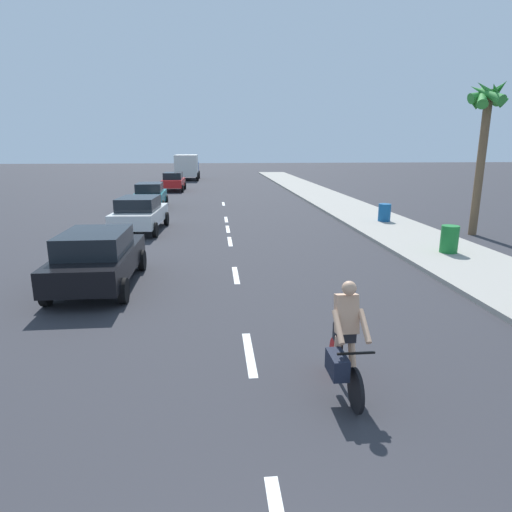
% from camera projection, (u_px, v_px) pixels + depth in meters
% --- Properties ---
extents(ground_plane, '(160.00, 160.00, 0.00)m').
position_uv_depth(ground_plane, '(227.00, 225.00, 21.47)').
color(ground_plane, '#2D2D33').
extents(sidewalk_strip, '(3.60, 80.00, 0.14)m').
position_uv_depth(sidewalk_strip, '(363.00, 215.00, 24.08)').
color(sidewalk_strip, '#9E998E').
rests_on(sidewalk_strip, ground).
extents(lane_stripe_2, '(0.16, 1.80, 0.01)m').
position_uv_depth(lane_stripe_2, '(249.00, 354.00, 8.18)').
color(lane_stripe_2, white).
rests_on(lane_stripe_2, ground).
extents(lane_stripe_3, '(0.16, 1.80, 0.01)m').
position_uv_depth(lane_stripe_3, '(236.00, 275.00, 13.16)').
color(lane_stripe_3, white).
rests_on(lane_stripe_3, ground).
extents(lane_stripe_4, '(0.16, 1.80, 0.01)m').
position_uv_depth(lane_stripe_4, '(230.00, 241.00, 17.79)').
color(lane_stripe_4, white).
rests_on(lane_stripe_4, ground).
extents(lane_stripe_5, '(0.16, 1.80, 0.01)m').
position_uv_depth(lane_stripe_5, '(228.00, 229.00, 20.43)').
color(lane_stripe_5, white).
rests_on(lane_stripe_5, ground).
extents(lane_stripe_6, '(0.16, 1.80, 0.01)m').
position_uv_depth(lane_stripe_6, '(226.00, 219.00, 23.08)').
color(lane_stripe_6, white).
rests_on(lane_stripe_6, ground).
extents(lane_stripe_7, '(0.16, 1.80, 0.01)m').
position_uv_depth(lane_stripe_7, '(223.00, 204.00, 29.33)').
color(lane_stripe_7, white).
rests_on(lane_stripe_7, ground).
extents(cyclist, '(0.62, 1.71, 1.82)m').
position_uv_depth(cyclist, '(344.00, 344.00, 6.69)').
color(cyclist, black).
rests_on(cyclist, ground).
extents(parked_car_black, '(2.03, 4.38, 1.57)m').
position_uv_depth(parked_car_black, '(98.00, 257.00, 11.91)').
color(parked_car_black, black).
rests_on(parked_car_black, ground).
extents(parked_car_white, '(2.21, 4.44, 1.57)m').
position_uv_depth(parked_car_white, '(140.00, 213.00, 19.74)').
color(parked_car_white, white).
rests_on(parked_car_white, ground).
extents(parked_car_teal, '(1.96, 4.09, 1.57)m').
position_uv_depth(parked_car_teal, '(150.00, 195.00, 27.08)').
color(parked_car_teal, '#14727A').
rests_on(parked_car_teal, ground).
extents(parked_car_red, '(1.93, 4.06, 1.57)m').
position_uv_depth(parked_car_red, '(173.00, 181.00, 37.66)').
color(parked_car_red, red).
rests_on(parked_car_red, ground).
extents(delivery_truck, '(2.71, 6.25, 2.80)m').
position_uv_depth(delivery_truck, '(187.00, 166.00, 49.91)').
color(delivery_truck, '#23478C').
rests_on(delivery_truck, ground).
extents(palm_tree_mid, '(1.64, 1.95, 6.57)m').
position_uv_depth(palm_tree_mid, '(487.00, 112.00, 17.93)').
color(palm_tree_mid, brown).
rests_on(palm_tree_mid, ground).
extents(trash_bin_near, '(0.60, 0.60, 0.95)m').
position_uv_depth(trash_bin_near, '(449.00, 239.00, 15.27)').
color(trash_bin_near, '#19722D').
rests_on(trash_bin_near, sidewalk_strip).
extents(trash_bin_far, '(0.60, 0.60, 0.86)m').
position_uv_depth(trash_bin_far, '(384.00, 212.00, 21.69)').
color(trash_bin_far, '#14518C').
rests_on(trash_bin_far, sidewalk_strip).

